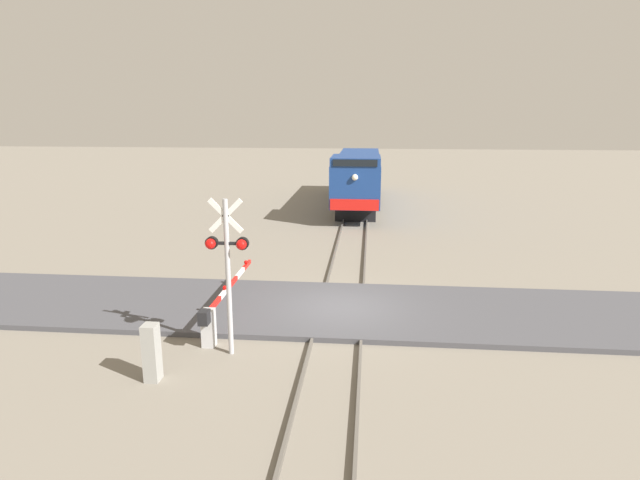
% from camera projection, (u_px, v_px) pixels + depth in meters
% --- Properties ---
extents(ground_plane, '(160.00, 160.00, 0.00)m').
position_uv_depth(ground_plane, '(341.00, 312.00, 17.99)').
color(ground_plane, gray).
extents(rail_track_left, '(0.08, 80.00, 0.15)m').
position_uv_depth(rail_track_left, '(320.00, 309.00, 18.04)').
color(rail_track_left, '#59544C').
rests_on(rail_track_left, ground_plane).
extents(rail_track_right, '(0.08, 80.00, 0.15)m').
position_uv_depth(rail_track_right, '(363.00, 310.00, 17.91)').
color(rail_track_right, '#59544C').
rests_on(rail_track_right, ground_plane).
extents(road_surface, '(36.00, 5.14, 0.17)m').
position_uv_depth(road_surface, '(341.00, 309.00, 17.97)').
color(road_surface, '#47474C').
rests_on(road_surface, ground_plane).
extents(locomotive, '(2.94, 15.89, 4.02)m').
position_uv_depth(locomotive, '(358.00, 176.00, 37.50)').
color(locomotive, black).
rests_on(locomotive, ground_plane).
extents(crossing_signal, '(1.18, 0.33, 4.41)m').
position_uv_depth(crossing_signal, '(227.00, 258.00, 14.22)').
color(crossing_signal, '#ADADB2').
rests_on(crossing_signal, ground_plane).
extents(crossing_gate, '(0.36, 5.88, 1.23)m').
position_uv_depth(crossing_gate, '(216.00, 311.00, 15.93)').
color(crossing_gate, silver).
rests_on(crossing_gate, ground_plane).
extents(utility_cabinet, '(0.36, 0.41, 1.50)m').
position_uv_depth(utility_cabinet, '(152.00, 353.00, 13.24)').
color(utility_cabinet, '#999993').
rests_on(utility_cabinet, ground_plane).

